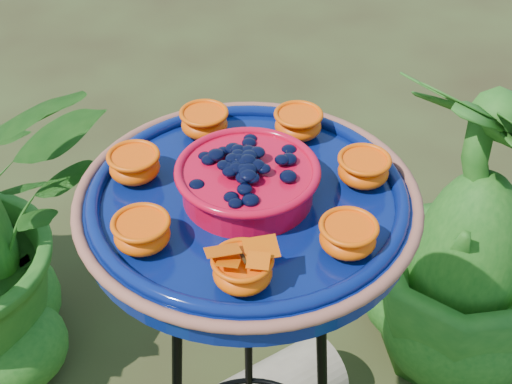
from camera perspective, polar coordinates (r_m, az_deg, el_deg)
tripod_stand at (r=1.35m, az=-0.53°, el=-14.35°), size 0.37×0.39×0.96m
feeder_dish at (r=1.04m, az=-0.67°, el=-0.42°), size 0.52×0.52×0.11m
shrub_back_right at (r=1.89m, az=16.98°, el=-3.25°), size 0.70×0.70×0.90m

